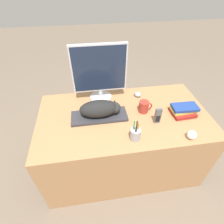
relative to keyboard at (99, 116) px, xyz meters
name	(u,v)px	position (x,y,z in m)	size (l,w,h in m)	color
ground_plane	(129,197)	(0.21, -0.40, -0.72)	(12.00, 12.00, 0.00)	#6B5B4C
desk	(122,141)	(0.21, 0.00, -0.36)	(1.46, 0.79, 0.71)	#9E7047
keyboard	(99,116)	(0.00, 0.00, 0.00)	(0.47, 0.17, 0.02)	#2D2D33
cat	(101,109)	(0.02, 0.00, 0.08)	(0.34, 0.15, 0.14)	black
monitor	(99,71)	(0.04, 0.27, 0.27)	(0.47, 0.20, 0.52)	#B7B7BC
computer_mouse	(138,94)	(0.40, 0.25, 0.01)	(0.06, 0.08, 0.04)	gray
coffee_mug	(144,107)	(0.39, 0.02, 0.04)	(0.12, 0.08, 0.10)	#9E2D23
pen_cup	(135,134)	(0.24, -0.27, 0.04)	(0.08, 0.08, 0.20)	#939399
baseball	(192,135)	(0.65, -0.33, 0.02)	(0.07, 0.07, 0.07)	silver
phone	(158,116)	(0.46, -0.13, 0.06)	(0.05, 0.03, 0.14)	#4C4C51
book_stack	(183,110)	(0.71, -0.06, 0.03)	(0.22, 0.16, 0.08)	maroon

